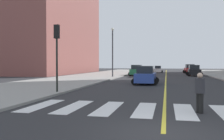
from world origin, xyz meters
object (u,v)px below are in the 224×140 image
(traffic_light_far_corner, at_px, (57,45))
(pedestrian_crossing, at_px, (200,91))
(car_white_third, at_px, (158,69))
(car_blue_fifth, at_px, (146,76))
(car_green_nearest, at_px, (137,71))
(car_red_second, at_px, (190,69))
(car_black_fourth, at_px, (194,71))
(street_lamp, at_px, (113,48))

(traffic_light_far_corner, xyz_separation_m, pedestrian_crossing, (9.24, -5.18, -2.58))
(car_white_third, relative_size, car_blue_fifth, 0.88)
(car_green_nearest, bearing_deg, car_red_second, 54.51)
(car_black_fourth, distance_m, car_blue_fifth, 21.59)
(car_red_second, bearing_deg, pedestrian_crossing, 82.59)
(car_black_fourth, xyz_separation_m, car_blue_fifth, (-7.07, -20.39, -0.01))
(car_black_fourth, xyz_separation_m, traffic_light_far_corner, (-12.69, -30.19, 2.64))
(car_green_nearest, xyz_separation_m, car_blue_fifth, (3.19, -19.02, -0.02))
(car_white_third, distance_m, car_black_fourth, 16.60)
(street_lamp, bearing_deg, car_red_second, 56.65)
(car_red_second, height_order, street_lamp, street_lamp)
(car_red_second, distance_m, car_black_fourth, 12.43)
(car_blue_fifth, xyz_separation_m, street_lamp, (-6.26, 12.03, 3.80))
(car_green_nearest, bearing_deg, traffic_light_far_corner, -92.75)
(car_red_second, height_order, traffic_light_far_corner, traffic_light_far_corner)
(traffic_light_far_corner, bearing_deg, car_blue_fifth, 60.17)
(car_blue_fifth, distance_m, street_lamp, 14.08)
(car_red_second, bearing_deg, traffic_light_far_corner, 70.13)
(street_lamp, bearing_deg, car_white_third, 74.82)
(car_green_nearest, height_order, street_lamp, street_lamp)
(car_green_nearest, distance_m, traffic_light_far_corner, 29.04)
(car_black_fourth, xyz_separation_m, street_lamp, (-13.33, -8.36, 3.79))
(car_green_nearest, xyz_separation_m, car_black_fourth, (10.26, 1.38, -0.01))
(car_red_second, distance_m, street_lamp, 25.17)
(car_green_nearest, height_order, car_black_fourth, car_green_nearest)
(car_white_third, distance_m, street_lamp, 24.58)
(traffic_light_far_corner, height_order, pedestrian_crossing, traffic_light_far_corner)
(car_green_nearest, height_order, pedestrian_crossing, car_green_nearest)
(car_green_nearest, relative_size, car_blue_fifth, 1.03)
(car_green_nearest, distance_m, car_black_fourth, 10.36)
(car_white_third, bearing_deg, traffic_light_far_corner, -98.46)
(car_blue_fifth, bearing_deg, car_red_second, 77.83)
(car_black_fourth, relative_size, traffic_light_far_corner, 0.92)
(car_red_second, xyz_separation_m, traffic_light_far_corner, (-13.04, -42.62, 2.59))
(car_green_nearest, height_order, traffic_light_far_corner, traffic_light_far_corner)
(car_white_third, xyz_separation_m, street_lamp, (-6.35, -23.42, 3.91))
(pedestrian_crossing, bearing_deg, car_red_second, -33.99)
(car_green_nearest, xyz_separation_m, traffic_light_far_corner, (-2.43, -28.81, 2.63))
(car_green_nearest, bearing_deg, car_white_third, 80.75)
(car_black_fourth, bearing_deg, car_red_second, -90.85)
(car_white_third, bearing_deg, car_black_fourth, -66.41)
(car_blue_fifth, bearing_deg, pedestrian_crossing, -75.84)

